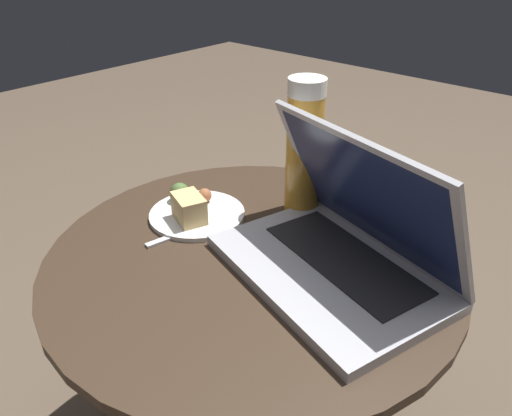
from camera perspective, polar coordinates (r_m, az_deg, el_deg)
name	(u,v)px	position (r m, az deg, el deg)	size (l,w,h in m)	color
table	(253,310)	(0.91, -0.36, -11.60)	(0.68, 0.68, 0.51)	#9E9EA3
laptop	(341,246)	(0.77, 9.69, -4.26)	(0.40, 0.32, 0.23)	#B2B2B7
beer_glass	(304,149)	(0.90, 5.51, 6.77)	(0.07, 0.07, 0.25)	gold
snack_plate	(193,210)	(0.93, -7.17, -0.19)	(0.18, 0.18, 0.06)	white
fork	(202,226)	(0.90, -6.15, -2.02)	(0.06, 0.19, 0.00)	silver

